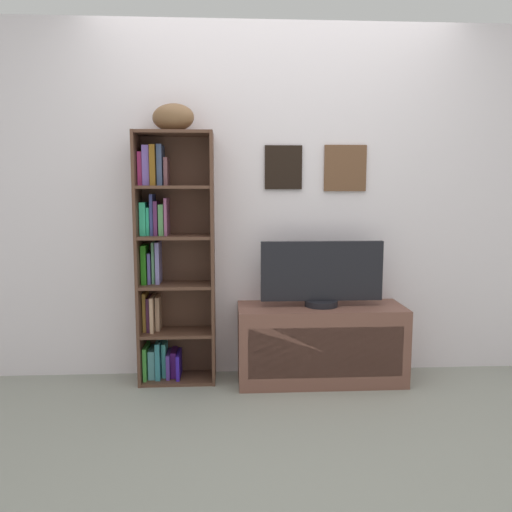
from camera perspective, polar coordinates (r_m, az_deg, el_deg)
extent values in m
cube|color=gray|center=(2.77, 4.22, -20.93)|extent=(5.20, 5.20, 0.04)
cube|color=silver|center=(3.56, 2.04, 5.98)|extent=(4.80, 0.06, 2.41)
cube|color=black|center=(3.53, 3.08, 9.86)|extent=(0.25, 0.02, 0.30)
cube|color=gray|center=(3.53, 3.09, 9.87)|extent=(0.20, 0.01, 0.25)
cube|color=brown|center=(3.60, 9.94, 9.65)|extent=(0.29, 0.02, 0.31)
cube|color=tan|center=(3.60, 9.96, 9.65)|extent=(0.24, 0.01, 0.26)
cube|color=#513426|center=(3.46, -12.94, -0.43)|extent=(0.02, 0.28, 1.67)
cube|color=#513426|center=(3.41, -4.84, -0.37)|extent=(0.02, 0.28, 1.67)
cube|color=#513426|center=(3.56, -8.71, -0.10)|extent=(0.51, 0.01, 1.67)
cube|color=#513426|center=(3.63, -8.65, -13.36)|extent=(0.47, 0.27, 0.02)
cube|color=#513426|center=(3.53, -8.75, -8.42)|extent=(0.47, 0.27, 0.02)
cube|color=#513426|center=(3.46, -8.86, -3.23)|extent=(0.47, 0.27, 0.02)
cube|color=#513426|center=(3.41, -8.97, 2.14)|extent=(0.47, 0.27, 0.02)
cube|color=#513426|center=(3.40, -9.09, 7.61)|extent=(0.47, 0.27, 0.02)
cube|color=#513426|center=(3.41, -9.21, 13.41)|extent=(0.47, 0.27, 0.02)
cube|color=green|center=(3.64, -12.13, -11.39)|extent=(0.02, 0.22, 0.22)
cube|color=#5497A3|center=(3.65, -11.43, -11.52)|extent=(0.04, 0.18, 0.20)
cube|color=teal|center=(3.63, -10.78, -11.16)|extent=(0.03, 0.20, 0.25)
cube|color=#45AAA4|center=(3.65, -10.15, -11.17)|extent=(0.03, 0.15, 0.24)
cube|color=#4B2F8B|center=(3.64, -9.67, -11.78)|extent=(0.02, 0.19, 0.17)
cube|color=#451460|center=(3.64, -9.12, -11.65)|extent=(0.04, 0.17, 0.18)
cube|color=#31199D|center=(3.62, -8.60, -11.85)|extent=(0.02, 0.22, 0.17)
cube|color=olive|center=(3.57, -12.22, -6.00)|extent=(0.02, 0.16, 0.26)
cube|color=#4E2443|center=(3.56, -11.83, -6.27)|extent=(0.02, 0.17, 0.23)
cube|color=tan|center=(3.54, -11.41, -6.25)|extent=(0.02, 0.20, 0.24)
cube|color=tan|center=(3.57, -10.84, -6.21)|extent=(0.03, 0.14, 0.23)
cube|color=#237615|center=(3.50, -12.29, -0.86)|extent=(0.03, 0.17, 0.26)
cube|color=#58529E|center=(3.50, -11.72, -1.28)|extent=(0.02, 0.16, 0.21)
cube|color=#5A9969|center=(3.50, -11.31, -0.68)|extent=(0.02, 0.14, 0.28)
cube|color=#7F79BC|center=(3.49, -10.84, -0.68)|extent=(0.03, 0.16, 0.28)
cube|color=#34C88E|center=(3.47, -12.39, 4.10)|extent=(0.04, 0.17, 0.22)
cube|color=#36C493|center=(3.47, -11.84, 3.84)|extent=(0.02, 0.16, 0.18)
cube|color=#374187|center=(3.46, -11.46, 4.56)|extent=(0.02, 0.17, 0.27)
cube|color=#582657|center=(3.45, -11.02, 4.19)|extent=(0.02, 0.18, 0.22)
cube|color=#539556|center=(3.45, -10.43, 4.03)|extent=(0.03, 0.18, 0.20)
cube|color=#8C4A72|center=(3.44, -9.93, 4.37)|extent=(0.02, 0.19, 0.24)
cube|color=#AA2A65|center=(3.46, -12.65, 9.46)|extent=(0.03, 0.19, 0.21)
cube|color=#7457B2|center=(3.45, -12.02, 9.82)|extent=(0.04, 0.20, 0.25)
cube|color=brown|center=(3.43, -11.30, 9.87)|extent=(0.03, 0.22, 0.26)
cube|color=#3A4A6F|center=(3.44, -10.60, 9.92)|extent=(0.03, 0.19, 0.26)
cube|color=brown|center=(3.45, -9.95, 9.26)|extent=(0.02, 0.16, 0.18)
ellipsoid|color=brown|center=(3.43, -9.25, 15.04)|extent=(0.31, 0.24, 0.18)
cube|color=brown|center=(3.53, 7.22, -9.67)|extent=(1.11, 0.40, 0.52)
cube|color=#53342B|center=(3.35, 7.84, -10.65)|extent=(1.00, 0.01, 0.33)
cylinder|color=black|center=(3.46, 7.30, -5.24)|extent=(0.22, 0.22, 0.04)
cube|color=black|center=(3.42, 7.36, -1.66)|extent=(0.81, 0.04, 0.40)
cube|color=#202D46|center=(3.41, 7.40, -1.70)|extent=(0.77, 0.01, 0.36)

